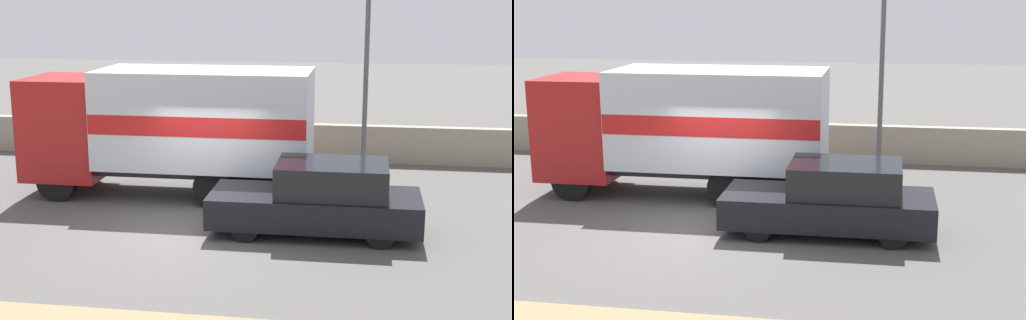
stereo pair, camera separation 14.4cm
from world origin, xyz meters
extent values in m
plane|color=#514F4C|center=(0.00, 0.00, 0.00)|extent=(80.00, 80.00, 0.00)
cube|color=gray|center=(0.00, 7.08, 0.57)|extent=(60.00, 0.35, 1.14)
cylinder|color=#4C4C51|center=(3.59, 5.99, 3.35)|extent=(0.14, 0.14, 6.71)
cube|color=maroon|center=(-3.93, 2.60, 1.72)|extent=(1.94, 2.23, 2.54)
cube|color=black|center=(-4.88, 2.60, 2.22)|extent=(0.06, 1.89, 1.12)
cube|color=#2D2D33|center=(-0.33, 2.60, 0.72)|extent=(5.25, 1.33, 0.25)
cube|color=silver|center=(-0.33, 2.60, 2.03)|extent=(5.25, 2.41, 2.38)
cube|color=red|center=(-0.33, 2.60, 2.00)|extent=(5.22, 2.43, 0.48)
cylinder|color=black|center=(-3.93, 1.66, 0.50)|extent=(0.99, 0.28, 0.99)
cylinder|color=black|center=(-3.93, 3.55, 0.50)|extent=(0.99, 0.28, 0.99)
cylinder|color=black|center=(1.11, 1.66, 0.50)|extent=(0.99, 0.28, 0.99)
cylinder|color=black|center=(1.11, 3.55, 0.50)|extent=(0.99, 0.28, 0.99)
cylinder|color=black|center=(0.06, 1.66, 0.50)|extent=(0.99, 0.28, 0.99)
cylinder|color=black|center=(0.06, 3.55, 0.50)|extent=(0.99, 0.28, 0.99)
cube|color=black|center=(2.59, 0.14, 0.55)|extent=(4.48, 1.81, 0.66)
cube|color=black|center=(2.94, 0.14, 1.22)|extent=(2.33, 1.67, 0.69)
cylinder|color=black|center=(1.20, -0.64, 0.29)|extent=(0.59, 0.20, 0.59)
cylinder|color=black|center=(1.20, 0.93, 0.29)|extent=(0.59, 0.20, 0.59)
cylinder|color=black|center=(3.98, -0.64, 0.29)|extent=(0.59, 0.20, 0.59)
cylinder|color=black|center=(3.98, 0.93, 0.29)|extent=(0.59, 0.20, 0.59)
cylinder|color=slate|center=(-6.20, 5.42, 0.44)|extent=(0.31, 0.31, 0.88)
cylinder|color=beige|center=(-6.20, 5.42, 1.24)|extent=(0.40, 0.40, 0.73)
sphere|color=tan|center=(-6.20, 5.42, 1.73)|extent=(0.24, 0.24, 0.24)
camera|label=1|loc=(3.55, -14.52, 5.00)|focal=50.00mm
camera|label=2|loc=(3.69, -14.50, 5.00)|focal=50.00mm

